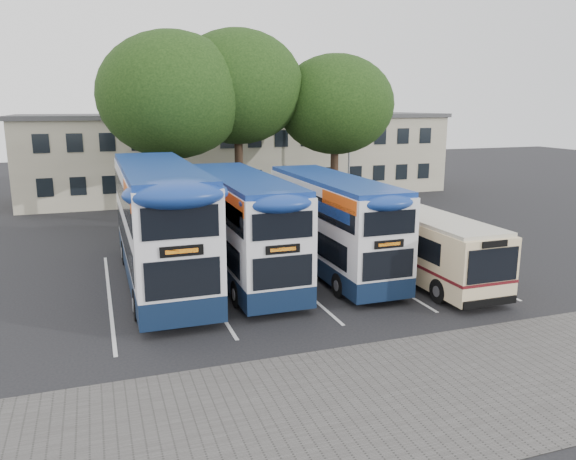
{
  "coord_description": "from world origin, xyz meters",
  "views": [
    {
      "loc": [
        -10.95,
        -15.82,
        6.93
      ],
      "look_at": [
        -3.73,
        5.0,
        1.97
      ],
      "focal_mm": 35.0,
      "sensor_mm": 36.0,
      "label": 1
    }
  ],
  "objects_px": {
    "tree_mid": "(237,87)",
    "bus_single": "(418,240)",
    "bus_dd_left": "(160,219)",
    "bus_dd_mid": "(243,222)",
    "tree_left": "(172,95)",
    "tree_right": "(335,105)",
    "bus_dd_right": "(332,220)",
    "lamp_post": "(350,131)"
  },
  "relations": [
    {
      "from": "tree_right",
      "to": "bus_dd_left",
      "type": "height_order",
      "value": "tree_right"
    },
    {
      "from": "tree_right",
      "to": "bus_dd_left",
      "type": "bearing_deg",
      "value": -138.45
    },
    {
      "from": "lamp_post",
      "to": "tree_left",
      "type": "height_order",
      "value": "tree_left"
    },
    {
      "from": "bus_dd_left",
      "to": "bus_single",
      "type": "height_order",
      "value": "bus_dd_left"
    },
    {
      "from": "tree_mid",
      "to": "bus_single",
      "type": "xyz_separation_m",
      "value": [
        3.99,
        -13.77,
        -6.37
      ]
    },
    {
      "from": "lamp_post",
      "to": "bus_single",
      "type": "relative_size",
      "value": 1.01
    },
    {
      "from": "tree_right",
      "to": "bus_dd_mid",
      "type": "height_order",
      "value": "tree_right"
    },
    {
      "from": "lamp_post",
      "to": "bus_dd_left",
      "type": "xyz_separation_m",
      "value": [
        -14.69,
        -14.07,
        -2.49
      ]
    },
    {
      "from": "bus_single",
      "to": "tree_mid",
      "type": "bearing_deg",
      "value": 106.16
    },
    {
      "from": "bus_dd_left",
      "to": "bus_dd_mid",
      "type": "distance_m",
      "value": 3.26
    },
    {
      "from": "tree_mid",
      "to": "bus_dd_mid",
      "type": "relative_size",
      "value": 1.12
    },
    {
      "from": "tree_mid",
      "to": "tree_right",
      "type": "bearing_deg",
      "value": -5.74
    },
    {
      "from": "bus_dd_right",
      "to": "bus_dd_mid",
      "type": "bearing_deg",
      "value": 174.42
    },
    {
      "from": "bus_dd_mid",
      "to": "bus_dd_right",
      "type": "relative_size",
      "value": 1.04
    },
    {
      "from": "bus_dd_left",
      "to": "bus_single",
      "type": "distance_m",
      "value": 10.39
    },
    {
      "from": "tree_left",
      "to": "tree_mid",
      "type": "relative_size",
      "value": 0.97
    },
    {
      "from": "tree_left",
      "to": "bus_single",
      "type": "relative_size",
      "value": 1.21
    },
    {
      "from": "tree_mid",
      "to": "bus_single",
      "type": "distance_m",
      "value": 15.69
    },
    {
      "from": "tree_right",
      "to": "bus_single",
      "type": "bearing_deg",
      "value": -98.78
    },
    {
      "from": "lamp_post",
      "to": "bus_dd_mid",
      "type": "distance_m",
      "value": 18.6
    },
    {
      "from": "lamp_post",
      "to": "bus_dd_right",
      "type": "height_order",
      "value": "lamp_post"
    },
    {
      "from": "lamp_post",
      "to": "bus_dd_right",
      "type": "relative_size",
      "value": 0.94
    },
    {
      "from": "bus_dd_left",
      "to": "bus_dd_mid",
      "type": "bearing_deg",
      "value": -5.53
    },
    {
      "from": "tree_left",
      "to": "bus_dd_right",
      "type": "bearing_deg",
      "value": -66.75
    },
    {
      "from": "tree_left",
      "to": "tree_mid",
      "type": "bearing_deg",
      "value": 10.63
    },
    {
      "from": "tree_mid",
      "to": "tree_right",
      "type": "xyz_separation_m",
      "value": [
        6.03,
        -0.61,
        -1.0
      ]
    },
    {
      "from": "tree_left",
      "to": "bus_dd_right",
      "type": "xyz_separation_m",
      "value": [
        4.83,
        -11.25,
        -5.18
      ]
    },
    {
      "from": "lamp_post",
      "to": "tree_mid",
      "type": "bearing_deg",
      "value": -162.23
    },
    {
      "from": "tree_right",
      "to": "bus_dd_right",
      "type": "height_order",
      "value": "tree_right"
    },
    {
      "from": "tree_mid",
      "to": "tree_right",
      "type": "height_order",
      "value": "tree_mid"
    },
    {
      "from": "lamp_post",
      "to": "bus_dd_mid",
      "type": "xyz_separation_m",
      "value": [
        -11.46,
        -14.39,
        -2.78
      ]
    },
    {
      "from": "lamp_post",
      "to": "bus_dd_right",
      "type": "bearing_deg",
      "value": -117.65
    },
    {
      "from": "tree_left",
      "to": "bus_dd_left",
      "type": "height_order",
      "value": "tree_left"
    },
    {
      "from": "lamp_post",
      "to": "bus_single",
      "type": "xyz_separation_m",
      "value": [
        -4.65,
        -16.54,
        -3.56
      ]
    },
    {
      "from": "bus_dd_left",
      "to": "tree_right",
      "type": "bearing_deg",
      "value": 41.55
    },
    {
      "from": "lamp_post",
      "to": "bus_dd_mid",
      "type": "bearing_deg",
      "value": -128.53
    },
    {
      "from": "bus_dd_left",
      "to": "bus_dd_right",
      "type": "relative_size",
      "value": 1.17
    },
    {
      "from": "lamp_post",
      "to": "tree_mid",
      "type": "relative_size",
      "value": 0.81
    },
    {
      "from": "tree_left",
      "to": "tree_right",
      "type": "distance_m",
      "value": 9.96
    },
    {
      "from": "bus_dd_mid",
      "to": "tree_left",
      "type": "bearing_deg",
      "value": 95.78
    },
    {
      "from": "bus_dd_left",
      "to": "bus_dd_right",
      "type": "distance_m",
      "value": 7.0
    },
    {
      "from": "lamp_post",
      "to": "tree_mid",
      "type": "distance_m",
      "value": 9.5
    }
  ]
}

